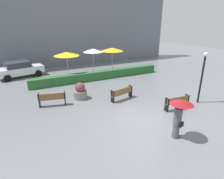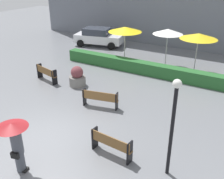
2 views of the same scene
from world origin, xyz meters
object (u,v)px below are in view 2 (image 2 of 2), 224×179
object	(u,v)px
bench_near_right	(111,144)
planter_pot	(77,77)
lamp_post	(173,119)
patio_umbrella_yellow	(125,29)
bench_far_left	(46,73)
patio_umbrella_white	(168,32)
bench_mid_center	(100,98)
parked_car	(98,37)
pedestrian_with_umbrella	(15,139)
patio_umbrella_yellow_far	(199,36)

from	to	relation	value
bench_near_right	planter_pot	distance (m)	6.70
bench_near_right	planter_pot	size ratio (longest dim) A/B	1.41
lamp_post	patio_umbrella_yellow	bearing A→B (deg)	125.13
bench_far_left	patio_umbrella_white	xyz separation A→B (m)	(5.36, 6.31, 1.91)
bench_mid_center	planter_pot	distance (m)	3.04
bench_near_right	bench_far_left	xyz separation A→B (m)	(-7.01, 4.07, 0.02)
planter_pot	parked_car	bearing A→B (deg)	114.87
lamp_post	pedestrian_with_umbrella	bearing A→B (deg)	-150.76
bench_near_right	patio_umbrella_yellow	bearing A→B (deg)	115.19
patio_umbrella_yellow	patio_umbrella_white	distance (m)	2.98
pedestrian_with_umbrella	lamp_post	bearing A→B (deg)	29.24
patio_umbrella_yellow_far	patio_umbrella_white	bearing A→B (deg)	173.75
bench_far_left	pedestrian_with_umbrella	size ratio (longest dim) A/B	0.89
patio_umbrella_yellow	bench_near_right	bearing A→B (deg)	-64.81
planter_pot	patio_umbrella_yellow_far	world-z (taller)	patio_umbrella_yellow_far
planter_pot	bench_far_left	bearing A→B (deg)	-168.10
planter_pot	patio_umbrella_yellow	world-z (taller)	patio_umbrella_yellow
patio_umbrella_white	patio_umbrella_yellow_far	xyz separation A→B (m)	(2.10, -0.23, -0.01)
planter_pot	bench_mid_center	bearing A→B (deg)	-31.12
pedestrian_with_umbrella	lamp_post	xyz separation A→B (m)	(4.40, 2.46, 0.84)
bench_near_right	bench_far_left	world-z (taller)	bench_far_left
lamp_post	patio_umbrella_yellow_far	size ratio (longest dim) A/B	1.32
bench_far_left	pedestrian_with_umbrella	world-z (taller)	pedestrian_with_umbrella
planter_pot	patio_umbrella_white	distance (m)	7.02
pedestrian_with_umbrella	patio_umbrella_yellow_far	world-z (taller)	patio_umbrella_yellow_far
bench_mid_center	patio_umbrella_white	size ratio (longest dim) A/B	0.70
lamp_post	patio_umbrella_yellow	xyz separation A→B (m)	(-6.66, 9.47, 0.27)
pedestrian_with_umbrella	planter_pot	size ratio (longest dim) A/B	1.64
bench_near_right	parked_car	size ratio (longest dim) A/B	0.38
bench_far_left	bench_near_right	bearing A→B (deg)	-30.13
pedestrian_with_umbrella	bench_far_left	bearing A→B (deg)	126.72
bench_near_right	planter_pot	world-z (taller)	planter_pot
patio_umbrella_white	patio_umbrella_yellow_far	distance (m)	2.12
bench_far_left	patio_umbrella_yellow	xyz separation A→B (m)	(2.47, 5.58, 1.88)
lamp_post	patio_umbrella_yellow_far	xyz separation A→B (m)	(-1.67, 9.97, 0.28)
patio_umbrella_yellow_far	planter_pot	bearing A→B (deg)	-133.77
bench_near_right	lamp_post	distance (m)	2.69
parked_car	pedestrian_with_umbrella	bearing A→B (deg)	-66.61
bench_mid_center	patio_umbrella_yellow	world-z (taller)	patio_umbrella_yellow
bench_near_right	pedestrian_with_umbrella	size ratio (longest dim) A/B	0.86
parked_car	patio_umbrella_yellow_far	bearing A→B (deg)	-14.37
planter_pot	patio_umbrella_white	size ratio (longest dim) A/B	0.46
lamp_post	patio_umbrella_yellow	distance (m)	11.58
planter_pot	patio_umbrella_white	xyz separation A→B (m)	(3.31, 5.88, 1.94)
bench_far_left	planter_pot	size ratio (longest dim) A/B	1.46
bench_mid_center	planter_pot	bearing A→B (deg)	148.88
lamp_post	patio_umbrella_white	bearing A→B (deg)	110.30
bench_mid_center	parked_car	size ratio (longest dim) A/B	0.41
patio_umbrella_yellow	patio_umbrella_white	size ratio (longest dim) A/B	0.99
bench_far_left	parked_car	bearing A→B (deg)	101.11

